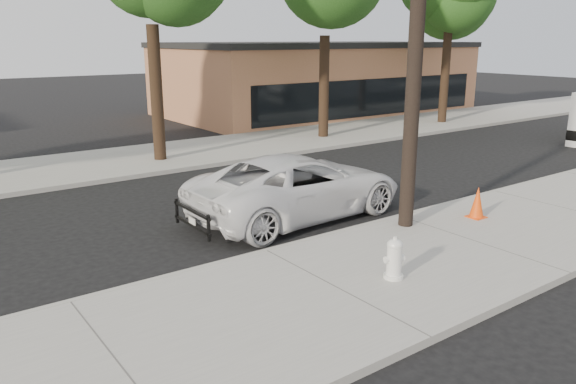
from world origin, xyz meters
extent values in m
plane|color=black|center=(0.00, 0.00, 0.00)|extent=(120.00, 120.00, 0.00)
cube|color=gray|center=(0.00, -4.30, 0.07)|extent=(90.00, 4.40, 0.15)
cube|color=gray|center=(0.00, 8.50, 0.07)|extent=(90.00, 5.00, 0.15)
cube|color=#9E9B93|center=(0.00, -2.10, 0.07)|extent=(90.00, 0.12, 0.16)
cube|color=#A86846|center=(16.00, 16.00, 2.00)|extent=(18.00, 10.00, 4.00)
cylinder|color=black|center=(3.60, -2.70, 4.65)|extent=(0.34, 0.34, 9.00)
cylinder|color=black|center=(2.00, 7.80, 2.53)|extent=(0.44, 0.44, 4.75)
cylinder|color=black|center=(10.00, 8.10, 2.35)|extent=(0.44, 0.44, 4.40)
sphere|color=#184614|center=(10.00, 8.10, 6.00)|extent=(4.35, 4.35, 4.35)
cylinder|color=black|center=(18.00, 7.90, 2.45)|extent=(0.44, 0.44, 4.60)
sphere|color=#184614|center=(18.00, 7.90, 6.30)|extent=(4.65, 4.65, 4.65)
imported|color=white|center=(2.22, -0.28, 0.80)|extent=(5.89, 2.91, 1.61)
cylinder|color=white|center=(1.11, -4.68, 0.18)|extent=(0.37, 0.37, 0.07)
cylinder|color=white|center=(1.11, -4.68, 0.47)|extent=(0.28, 0.28, 0.63)
ellipsoid|color=white|center=(1.11, -4.68, 0.80)|extent=(0.30, 0.30, 0.21)
cylinder|color=white|center=(1.11, -4.68, 0.53)|extent=(0.41, 0.24, 0.13)
cylinder|color=white|center=(1.11, -4.68, 0.53)|extent=(0.21, 0.24, 0.16)
cube|color=#F1490C|center=(5.45, -3.34, 0.16)|extent=(0.41, 0.41, 0.02)
cone|color=#F1490C|center=(5.45, -3.34, 0.54)|extent=(0.36, 0.36, 0.78)
camera|label=1|loc=(-6.12, -11.27, 4.44)|focal=35.00mm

